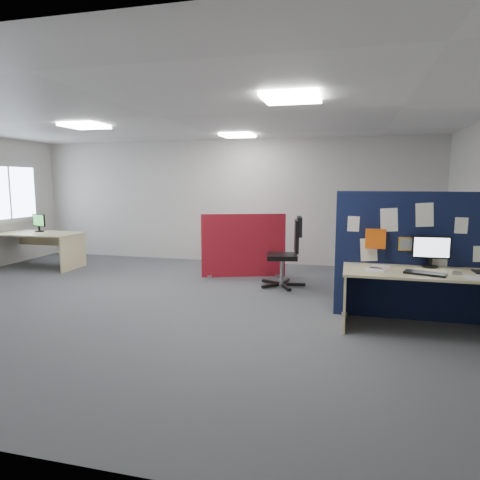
% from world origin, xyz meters
% --- Properties ---
extents(floor, '(9.00, 9.00, 0.00)m').
position_xyz_m(floor, '(0.00, 0.00, 0.00)').
color(floor, '#4D4F54').
rests_on(floor, ground).
extents(ceiling, '(9.00, 7.00, 0.02)m').
position_xyz_m(ceiling, '(0.00, 0.00, 2.70)').
color(ceiling, white).
rests_on(ceiling, wall_back).
extents(wall_back, '(9.00, 0.02, 2.70)m').
position_xyz_m(wall_back, '(0.00, 3.50, 1.35)').
color(wall_back, silver).
rests_on(wall_back, floor).
extents(window, '(0.06, 1.70, 1.30)m').
position_xyz_m(window, '(-4.44, 2.00, 1.55)').
color(window, white).
rests_on(window, wall_left).
extents(ceiling_lights, '(4.10, 4.10, 0.04)m').
position_xyz_m(ceiling_lights, '(0.33, 0.67, 2.67)').
color(ceiling_lights, white).
rests_on(ceiling_lights, ceiling).
extents(navy_divider, '(2.02, 0.30, 1.67)m').
position_xyz_m(navy_divider, '(3.46, 0.14, 0.84)').
color(navy_divider, black).
rests_on(navy_divider, floor).
extents(main_desk, '(1.99, 0.88, 0.73)m').
position_xyz_m(main_desk, '(3.58, -0.22, 0.57)').
color(main_desk, beige).
rests_on(main_desk, floor).
extents(monitor_main, '(0.45, 0.19, 0.39)m').
position_xyz_m(monitor_main, '(3.64, 0.00, 0.95)').
color(monitor_main, black).
rests_on(monitor_main, main_desk).
extents(keyboard, '(0.48, 0.31, 0.02)m').
position_xyz_m(keyboard, '(3.51, -0.46, 0.74)').
color(keyboard, black).
rests_on(keyboard, main_desk).
extents(mouse, '(0.11, 0.09, 0.03)m').
position_xyz_m(mouse, '(3.87, -0.36, 0.74)').
color(mouse, '#9A9A9F').
rests_on(mouse, main_desk).
extents(red_divider, '(1.52, 0.56, 1.19)m').
position_xyz_m(red_divider, '(0.73, 2.06, 0.58)').
color(red_divider, maroon).
rests_on(red_divider, floor).
extents(second_desk, '(1.79, 0.89, 0.73)m').
position_xyz_m(second_desk, '(-3.68, 1.89, 0.56)').
color(second_desk, beige).
rests_on(second_desk, floor).
extents(monitor_second, '(0.40, 0.19, 0.37)m').
position_xyz_m(monitor_second, '(-3.75, 2.03, 0.94)').
color(monitor_second, black).
rests_on(monitor_second, second_desk).
extents(office_chair, '(0.78, 0.78, 1.18)m').
position_xyz_m(office_chair, '(1.67, 1.48, 0.67)').
color(office_chair, black).
rests_on(office_chair, floor).
extents(desk_papers, '(1.27, 0.70, 0.00)m').
position_xyz_m(desk_papers, '(3.33, -0.31, 0.73)').
color(desk_papers, white).
rests_on(desk_papers, main_desk).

